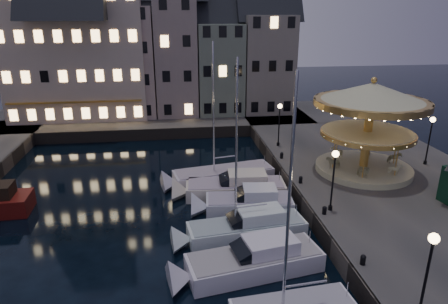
{
  "coord_description": "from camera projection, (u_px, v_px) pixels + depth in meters",
  "views": [
    {
      "loc": [
        -2.85,
        -21.57,
        13.78
      ],
      "look_at": [
        1.0,
        8.0,
        3.2
      ],
      "focal_mm": 32.0,
      "sensor_mm": 36.0,
      "label": 1
    }
  ],
  "objects": [
    {
      "name": "bollard_a",
      "position": [
        363.0,
        259.0,
        20.71
      ],
      "size": [
        0.3,
        0.3,
        0.57
      ],
      "color": "black",
      "rests_on": "quay_east"
    },
    {
      "name": "ground",
      "position": [
        225.0,
        243.0,
        25.12
      ],
      "size": [
        160.0,
        160.0,
        0.0
      ],
      "primitive_type": "plane",
      "color": "black",
      "rests_on": "ground"
    },
    {
      "name": "bollard_b",
      "position": [
        324.0,
        210.0,
        25.85
      ],
      "size": [
        0.3,
        0.3,
        0.57
      ],
      "color": "black",
      "rests_on": "quay_east"
    },
    {
      "name": "quay_east",
      "position": [
        387.0,
        183.0,
        32.21
      ],
      "size": [
        16.0,
        56.0,
        1.3
      ],
      "primitive_type": "cube",
      "color": "#474442",
      "rests_on": "ground"
    },
    {
      "name": "motorboat_c",
      "position": [
        241.0,
        229.0,
        25.33
      ],
      "size": [
        8.61,
        3.14,
        11.37
      ],
      "color": "silver",
      "rests_on": "ground"
    },
    {
      "name": "townhouse_nc",
      "position": [
        129.0,
        54.0,
        49.24
      ],
      "size": [
        6.82,
        8.0,
        14.8
      ],
      "color": "#B09790",
      "rests_on": "quay_north"
    },
    {
      "name": "quaywall_n",
      "position": [
        146.0,
        135.0,
        44.73
      ],
      "size": [
        48.0,
        0.15,
        1.3
      ],
      "primitive_type": "cube",
      "color": "#47423A",
      "rests_on": "ground"
    },
    {
      "name": "streetlamp_c",
      "position": [
        279.0,
        119.0,
        38.2
      ],
      "size": [
        0.44,
        0.44,
        4.17
      ],
      "color": "black",
      "rests_on": "quay_east"
    },
    {
      "name": "townhouse_nf",
      "position": [
        265.0,
        56.0,
        51.51
      ],
      "size": [
        6.82,
        8.0,
        13.8
      ],
      "color": "gray",
      "rests_on": "quay_north"
    },
    {
      "name": "bollard_d",
      "position": [
        282.0,
        155.0,
        35.66
      ],
      "size": [
        0.3,
        0.3,
        0.57
      ],
      "color": "black",
      "rests_on": "quay_east"
    },
    {
      "name": "carousel",
      "position": [
        370.0,
        111.0,
        31.23
      ],
      "size": [
        8.83,
        8.83,
        7.73
      ],
      "color": "#BBB98C",
      "rests_on": "quay_east"
    },
    {
      "name": "bollard_c",
      "position": [
        301.0,
        179.0,
        30.52
      ],
      "size": [
        0.3,
        0.3,
        0.57
      ],
      "color": "black",
      "rests_on": "quay_east"
    },
    {
      "name": "motorboat_e",
      "position": [
        230.0,
        188.0,
        31.27
      ],
      "size": [
        8.81,
        3.11,
        2.15
      ],
      "color": "beige",
      "rests_on": "ground"
    },
    {
      "name": "motorboat_f",
      "position": [
        217.0,
        177.0,
        33.77
      ],
      "size": [
        9.52,
        4.11,
        12.61
      ],
      "color": "silver",
      "rests_on": "ground"
    },
    {
      "name": "townhouse_nb",
      "position": [
        79.0,
        58.0,
        48.67
      ],
      "size": [
        6.16,
        8.0,
        13.8
      ],
      "color": "gray",
      "rests_on": "quay_north"
    },
    {
      "name": "townhouse_na",
      "position": [
        32.0,
        63.0,
        48.18
      ],
      "size": [
        5.5,
        8.0,
        12.8
      ],
      "color": "slate",
      "rests_on": "quay_north"
    },
    {
      "name": "hotel_corner",
      "position": [
        78.0,
        46.0,
        48.18
      ],
      "size": [
        17.6,
        9.0,
        16.8
      ],
      "color": "beige",
      "rests_on": "quay_north"
    },
    {
      "name": "streetlamp_a",
      "position": [
        429.0,
        265.0,
        16.24
      ],
      "size": [
        0.44,
        0.44,
        4.17
      ],
      "color": "black",
      "rests_on": "quay_east"
    },
    {
      "name": "motorboat_d",
      "position": [
        243.0,
        204.0,
        28.72
      ],
      "size": [
        7.3,
        2.97,
        2.15
      ],
      "color": "silver",
      "rests_on": "ground"
    },
    {
      "name": "townhouse_nd",
      "position": [
        175.0,
        49.0,
        49.78
      ],
      "size": [
        5.5,
        8.0,
        15.8
      ],
      "color": "gray",
      "rests_on": "quay_north"
    },
    {
      "name": "streetlamp_d",
      "position": [
        430.0,
        134.0,
        33.5
      ],
      "size": [
        0.44,
        0.44,
        4.17
      ],
      "color": "black",
      "rests_on": "quay_east"
    },
    {
      "name": "quay_north",
      "position": [
        133.0,
        121.0,
        50.09
      ],
      "size": [
        44.0,
        12.0,
        1.3
      ],
      "primitive_type": "cube",
      "color": "#474442",
      "rests_on": "ground"
    },
    {
      "name": "townhouse_ne",
      "position": [
        219.0,
        61.0,
        50.94
      ],
      "size": [
        6.16,
        8.0,
        12.8
      ],
      "color": "slate",
      "rests_on": "quay_north"
    },
    {
      "name": "streetlamp_b",
      "position": [
        334.0,
        172.0,
        25.58
      ],
      "size": [
        0.44,
        0.44,
        4.17
      ],
      "color": "black",
      "rests_on": "quay_east"
    },
    {
      "name": "motorboat_b",
      "position": [
        248.0,
        263.0,
        22.04
      ],
      "size": [
        8.65,
        3.89,
        2.15
      ],
      "color": "silver",
      "rests_on": "ground"
    },
    {
      "name": "quaywall_e",
      "position": [
        291.0,
        188.0,
        31.24
      ],
      "size": [
        0.15,
        44.0,
        1.3
      ],
      "primitive_type": "cube",
      "color": "#47423A",
      "rests_on": "ground"
    }
  ]
}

